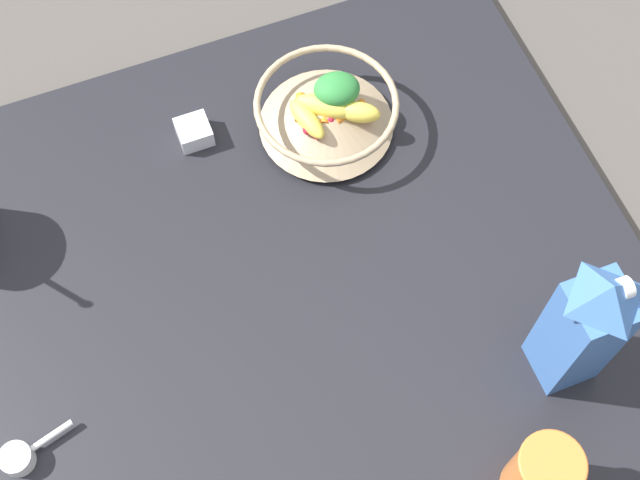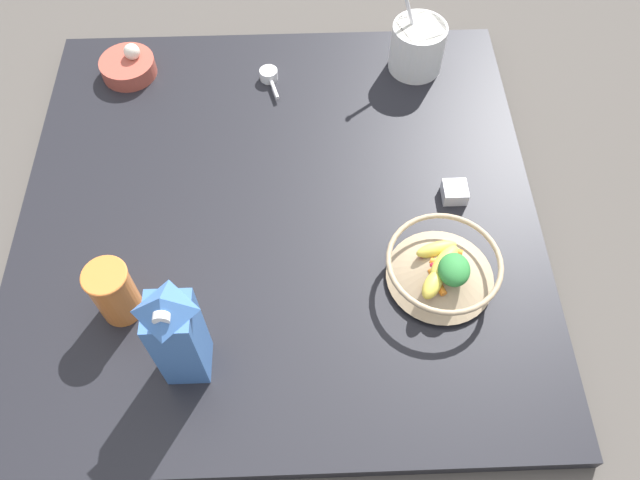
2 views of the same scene
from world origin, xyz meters
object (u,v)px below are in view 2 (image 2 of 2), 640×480
at_px(milk_carton, 177,334).
at_px(spice_jar, 454,193).
at_px(drinking_cup, 114,292).
at_px(garlic_bowl, 128,66).
at_px(fruit_bowl, 443,268).
at_px(yogurt_tub, 417,45).

xyz_separation_m(milk_carton, spice_jar, (0.50, 0.33, -0.11)).
bearing_deg(drinking_cup, garlic_bowl, 95.96).
relative_size(fruit_bowl, spice_jar, 4.36).
distance_m(yogurt_tub, spice_jar, 0.38).
bearing_deg(drinking_cup, fruit_bowl, 3.95).
bearing_deg(fruit_bowl, garlic_bowl, 138.55).
distance_m(fruit_bowl, yogurt_tub, 0.56).
bearing_deg(yogurt_tub, spice_jar, -84.49).
relative_size(fruit_bowl, garlic_bowl, 1.68).
height_order(yogurt_tub, spice_jar, yogurt_tub).
height_order(milk_carton, drinking_cup, milk_carton).
distance_m(spice_jar, garlic_bowl, 0.78).
height_order(yogurt_tub, garlic_bowl, yogurt_tub).
bearing_deg(fruit_bowl, yogurt_tub, 88.11).
bearing_deg(garlic_bowl, spice_jar, -28.53).
xyz_separation_m(fruit_bowl, spice_jar, (0.05, 0.19, -0.03)).
distance_m(yogurt_tub, drinking_cup, 0.84).
xyz_separation_m(milk_carton, yogurt_tub, (0.46, 0.71, -0.06)).
relative_size(fruit_bowl, drinking_cup, 1.65).
bearing_deg(yogurt_tub, garlic_bowl, 179.84).
bearing_deg(garlic_bowl, drinking_cup, -84.04).
bearing_deg(milk_carton, spice_jar, 33.77).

